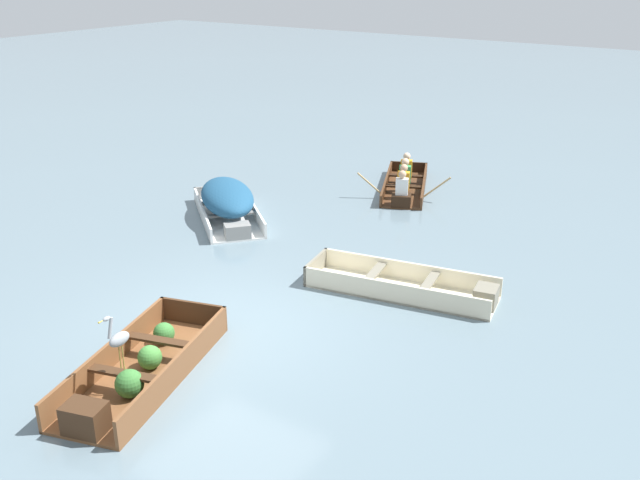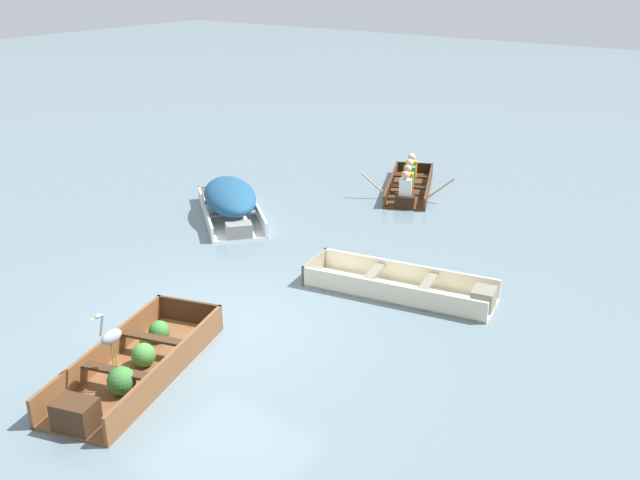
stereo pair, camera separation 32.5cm
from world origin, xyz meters
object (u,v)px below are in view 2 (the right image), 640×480
object	(u,v)px
dinghy_wooden_brown_foreground	(133,367)
skiff_cream_near_moored	(407,288)
skiff_white_mid_moored	(230,199)
heron_on_dinghy	(110,335)
rowboat_dark_varnish_with_crew	(409,185)

from	to	relation	value
dinghy_wooden_brown_foreground	skiff_cream_near_moored	distance (m)	4.82
dinghy_wooden_brown_foreground	skiff_white_mid_moored	world-z (taller)	skiff_white_mid_moored
heron_on_dinghy	skiff_white_mid_moored	bearing A→B (deg)	119.22
skiff_white_mid_moored	skiff_cream_near_moored	bearing A→B (deg)	-12.41
rowboat_dark_varnish_with_crew	dinghy_wooden_brown_foreground	bearing A→B (deg)	-84.86
heron_on_dinghy	rowboat_dark_varnish_with_crew	bearing A→B (deg)	95.65
dinghy_wooden_brown_foreground	rowboat_dark_varnish_with_crew	size ratio (longest dim) A/B	1.04
dinghy_wooden_brown_foreground	heron_on_dinghy	xyz separation A→B (m)	(0.12, -0.39, 0.72)
skiff_white_mid_moored	heron_on_dinghy	distance (m)	6.86
skiff_cream_near_moored	skiff_white_mid_moored	size ratio (longest dim) A/B	1.15
skiff_white_mid_moored	rowboat_dark_varnish_with_crew	xyz separation A→B (m)	(2.37, 3.82, -0.21)
skiff_cream_near_moored	heron_on_dinghy	xyz separation A→B (m)	(-1.70, -4.86, 0.76)
skiff_cream_near_moored	dinghy_wooden_brown_foreground	bearing A→B (deg)	-112.21
dinghy_wooden_brown_foreground	skiff_white_mid_moored	distance (m)	6.44
skiff_cream_near_moored	skiff_white_mid_moored	distance (m)	5.17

